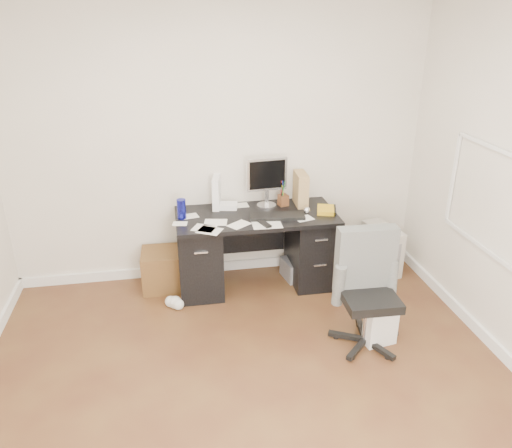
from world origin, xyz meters
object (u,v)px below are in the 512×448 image
(lcd_monitor, at_px, (267,182))
(wicker_basket, at_px, (163,269))
(office_chair, at_px, (370,292))
(pc_tower, at_px, (381,249))
(desk, at_px, (256,248))
(keyboard, at_px, (277,216))

(lcd_monitor, xyz_separation_m, wicker_basket, (-1.04, -0.07, -0.81))
(office_chair, distance_m, wicker_basket, 2.04)
(lcd_monitor, xyz_separation_m, pc_tower, (1.19, -0.12, -0.76))
(wicker_basket, bearing_deg, desk, -6.72)
(desk, relative_size, wicker_basket, 3.92)
(lcd_monitor, height_order, wicker_basket, lcd_monitor)
(office_chair, xyz_separation_m, wicker_basket, (-1.61, 1.21, -0.29))
(desk, relative_size, lcd_monitor, 3.02)
(desk, xyz_separation_m, lcd_monitor, (0.13, 0.18, 0.60))
(pc_tower, bearing_deg, wicker_basket, 167.56)
(desk, relative_size, pc_tower, 3.09)
(desk, relative_size, keyboard, 2.97)
(keyboard, xyz_separation_m, office_chair, (0.53, -0.99, -0.28))
(lcd_monitor, relative_size, office_chair, 0.51)
(desk, xyz_separation_m, wicker_basket, (-0.91, 0.11, -0.21))
(desk, height_order, lcd_monitor, lcd_monitor)
(desk, distance_m, office_chair, 1.32)
(keyboard, bearing_deg, desk, 151.88)
(office_chair, relative_size, wicker_basket, 2.54)
(keyboard, bearing_deg, office_chair, -55.55)
(desk, distance_m, lcd_monitor, 0.64)
(keyboard, distance_m, office_chair, 1.16)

